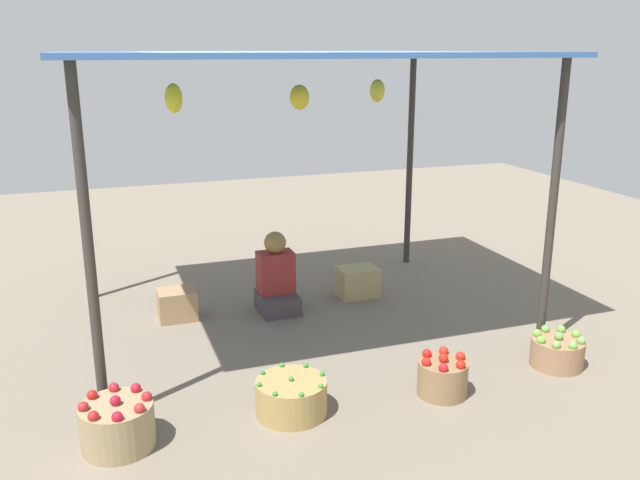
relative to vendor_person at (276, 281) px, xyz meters
name	(u,v)px	position (x,y,z in m)	size (l,w,h in m)	color
ground_plane	(297,319)	(0.11, -0.29, -0.30)	(14.00, 14.00, 0.00)	#796D5D
market_stall_structure	(294,69)	(0.11, -0.29, 1.97)	(3.82, 2.80, 2.41)	#38332D
vendor_person	(276,281)	(0.00, 0.00, 0.00)	(0.36, 0.44, 0.78)	#473F45
basket_red_apples	(118,424)	(-1.58, -1.89, -0.14)	(0.46, 0.46, 0.36)	#9C865F
basket_green_chilies	(291,397)	(-0.43, -1.87, -0.17)	(0.49, 0.49, 0.28)	#A6894D
basket_red_tomatoes	(443,377)	(0.69, -1.98, -0.16)	(0.36, 0.36, 0.32)	#8F6E4A
basket_green_apples	(557,351)	(1.78, -1.88, -0.18)	(0.41, 0.41, 0.29)	#9D7352
wooden_crate_near_vendor	(357,282)	(0.89, 0.11, -0.15)	(0.40, 0.30, 0.30)	tan
wooden_crate_stacked_rear	(177,304)	(-0.93, 0.10, -0.16)	(0.35, 0.29, 0.28)	#A37D56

